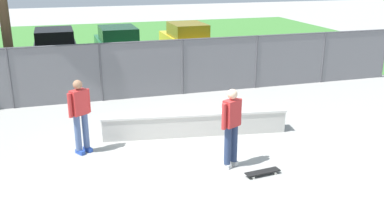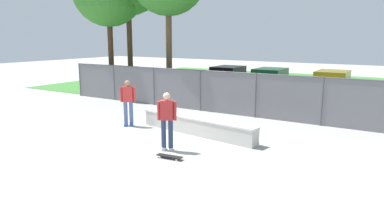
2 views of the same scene
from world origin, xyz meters
The scene contains 10 objects.
ground_plane centered at (0.00, 0.00, 0.00)m, with size 80.00×80.00×0.00m, color #9E9E99.
grass_strip centered at (0.00, 15.17, 0.01)m, with size 31.54×20.00×0.02m, color #3D7A33.
concrete_ledge centered at (0.70, 1.10, 0.32)m, with size 4.94×1.17×0.63m.
skateboarder centered at (0.90, -0.98, 1.01)m, with size 0.55×0.40×1.82m.
skateboard centered at (1.42, -1.59, 0.07)m, with size 0.82×0.28×0.09m.
chainlink_fence centered at (0.00, 4.87, 1.05)m, with size 19.61×0.07×1.95m.
car_black centered at (-2.87, 10.85, 0.84)m, with size 2.08×4.23×1.66m.
car_green centered at (-0.08, 10.76, 0.84)m, with size 2.08×4.23×1.66m.
car_yellow centered at (3.34, 11.10, 0.84)m, with size 2.08×4.23×1.66m.
bystander centered at (-2.25, 0.76, 1.01)m, with size 0.52×0.42×1.82m.
Camera 1 is at (-2.45, -9.17, 4.34)m, focal length 40.08 mm.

